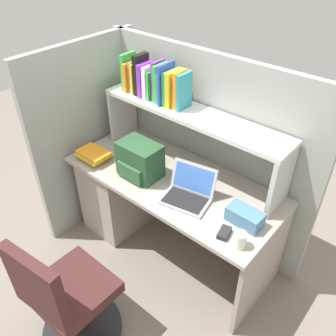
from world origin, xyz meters
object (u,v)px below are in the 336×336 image
at_px(office_chair, 67,302).
at_px(paper_cup, 240,240).
at_px(laptop, 188,192).
at_px(backpack, 139,160).
at_px(tissue_box, 245,217).
at_px(computer_mouse, 224,233).

bearing_deg(office_chair, paper_cup, -138.02).
relative_size(laptop, backpack, 1.19).
height_order(backpack, tissue_box, backpack).
bearing_deg(tissue_box, office_chair, -120.38).
bearing_deg(backpack, tissue_box, 4.44).
relative_size(computer_mouse, tissue_box, 0.47).
height_order(computer_mouse, paper_cup, paper_cup).
distance_m(paper_cup, tissue_box, 0.20).
height_order(backpack, office_chair, backpack).
distance_m(backpack, office_chair, 1.02).
xyz_separation_m(computer_mouse, tissue_box, (0.04, 0.16, 0.03)).
relative_size(paper_cup, tissue_box, 0.46).
bearing_deg(laptop, office_chair, -102.30).
bearing_deg(office_chair, laptop, -108.86).
bearing_deg(computer_mouse, tissue_box, 64.62).
bearing_deg(tissue_box, laptop, -172.13).
xyz_separation_m(backpack, paper_cup, (0.90, -0.12, -0.07)).
xyz_separation_m(laptop, paper_cup, (0.48, -0.14, 0.00)).
bearing_deg(tissue_box, backpack, -173.59).
relative_size(laptop, computer_mouse, 3.43).
bearing_deg(tissue_box, paper_cup, -65.83).
bearing_deg(backpack, paper_cup, -7.50).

